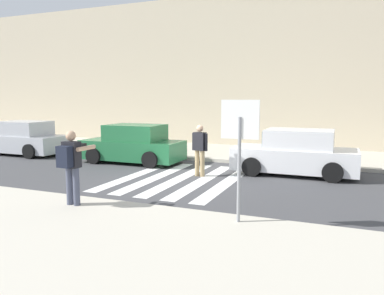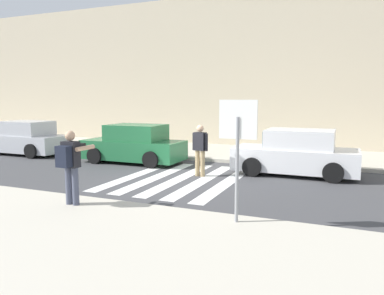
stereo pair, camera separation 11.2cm
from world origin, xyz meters
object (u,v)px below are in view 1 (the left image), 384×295
Objects in this scene: pedestrian_crossing at (200,147)px; parked_car_silver at (23,139)px; stop_sign at (240,134)px; photographer_with_backpack at (71,161)px; parked_car_white at (296,154)px; parked_car_green at (133,145)px.

parked_car_silver is (-9.35, 1.50, -0.25)m from pedestrian_crossing.
stop_sign is 13.33m from parked_car_silver.
pedestrian_crossing is at bearing 74.31° from photographer_with_backpack.
stop_sign reaches higher than parked_car_silver.
pedestrian_crossing is at bearing -152.80° from parked_car_white.
parked_car_green and parked_car_white have the same top height.
photographer_with_backpack reaches higher than parked_car_green.
photographer_with_backpack reaches higher than parked_car_silver.
parked_car_white is at bearing 0.00° from parked_car_silver.
parked_car_white is at bearing -0.00° from parked_car_green.
parked_car_green is (-2.12, 6.25, -0.44)m from photographer_with_backpack.
parked_car_green is at bearing 108.78° from photographer_with_backpack.
pedestrian_crossing is 0.42× the size of parked_car_white.
photographer_with_backpack is at bearing -71.22° from parked_car_green.
photographer_with_backpack is at bearing -105.69° from pedestrian_crossing.
parked_car_green is at bearing 156.52° from pedestrian_crossing.
parked_car_green is (-3.46, 1.50, -0.25)m from pedestrian_crossing.
pedestrian_crossing is 3.29m from parked_car_white.
parked_car_white is (4.25, 6.25, -0.44)m from photographer_with_backpack.
stop_sign is 1.41× the size of pedestrian_crossing.
stop_sign reaches higher than parked_car_green.
pedestrian_crossing is 0.42× the size of parked_car_green.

